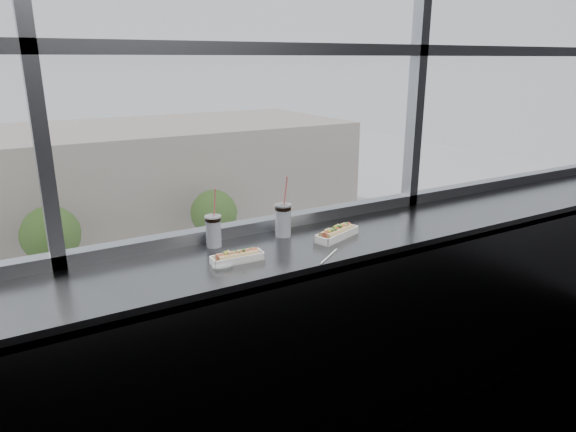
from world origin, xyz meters
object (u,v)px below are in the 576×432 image
wrapper (223,265)px  pedestrian_d (196,251)px  soda_cup_right (283,219)px  pedestrian_c (135,252)px  hotdog_tray_left (237,257)px  tree_right (214,213)px  hotdog_tray_right (337,233)px  car_near_c (81,388)px  tree_center (51,235)px  soda_cup_left (213,230)px  loose_straw (329,256)px  car_far_b (114,289)px  car_far_c (279,256)px  car_near_d (254,336)px

wrapper → pedestrian_d: (9.54, 27.54, -10.94)m
soda_cup_right → pedestrian_c: soda_cup_right is taller
hotdog_tray_left → pedestrian_d: bearing=73.9°
pedestrian_d → tree_right: bearing=-154.1°
hotdog_tray_right → car_near_c: size_ratio=0.05×
tree_center → wrapper: bearing=-92.8°
soda_cup_left → tree_center: size_ratio=0.06×
hotdog_tray_right → soda_cup_left: (-0.57, 0.20, 0.06)m
hotdog_tray_right → car_near_c: 19.71m
hotdog_tray_left → wrapper: size_ratio=2.46×
soda_cup_right → pedestrian_c: size_ratio=0.14×
loose_straw → tree_right: 31.72m
soda_cup_left → wrapper: 0.28m
soda_cup_left → car_near_c: (0.76, 16.10, -11.15)m
wrapper → pedestrian_d: 31.13m
car_far_b → pedestrian_c: size_ratio=3.11×
pedestrian_d → loose_straw: bearing=71.8°
hotdog_tray_left → tree_center: size_ratio=0.05×
hotdog_tray_right → car_far_c: (13.23, 24.30, -11.05)m
loose_straw → pedestrian_d: (9.07, 27.67, -10.93)m
car_far_c → pedestrian_c: (-7.66, 5.20, 0.04)m
car_near_d → car_near_c: car_near_d is taller
soda_cup_left → tree_right: soda_cup_left is taller
wrapper → pedestrian_c: (6.21, 29.56, -10.99)m
hotdog_tray_right → loose_straw: size_ratio=1.44×
soda_cup_right → car_far_c: (13.44, 24.14, -11.11)m
hotdog_tray_left → loose_straw: (0.38, -0.16, -0.02)m
soda_cup_left → pedestrian_c: size_ratio=0.13×
hotdog_tray_right → soda_cup_left: size_ratio=0.97×
hotdog_tray_left → hotdog_tray_right: bearing=6.2°
hotdog_tray_left → tree_center: hotdog_tray_left is taller
car_far_c → car_near_c: bearing=127.8°
car_far_c → hotdog_tray_right: bearing=157.7°
tree_center → tree_right: bearing=-0.0°
soda_cup_right → car_far_b: (3.36, 24.14, -11.01)m
soda_cup_right → car_far_c: bearing=60.9°
hotdog_tray_right → soda_cup_right: (-0.21, 0.16, 0.06)m
car_near_c → car_near_d: bearing=-84.8°
hotdog_tray_right → soda_cup_left: soda_cup_left is taller
pedestrian_c → loose_straw: bearing=169.0°
hotdog_tray_right → tree_center: 29.60m
loose_straw → pedestrian_d: bearing=37.7°
wrapper → tree_center: bearing=87.2°
loose_straw → car_near_c: 19.86m
soda_cup_left → hotdog_tray_right: bearing=-18.9°
soda_cup_left → car_near_d: soda_cup_left is taller
hotdog_tray_left → tree_right: bearing=71.4°
loose_straw → car_near_d: 21.24m
soda_cup_left → soda_cup_right: bearing=-5.5°
wrapper → car_far_b: wrapper is taller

